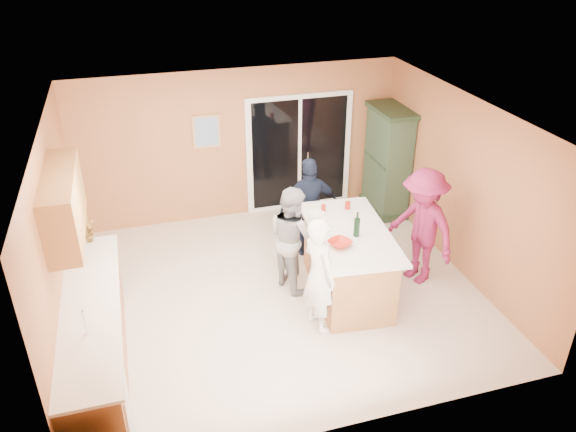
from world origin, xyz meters
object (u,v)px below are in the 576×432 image
object	(u,v)px
kitchen_island	(348,265)
woman_white	(319,275)
woman_magenta	(422,227)
green_hutch	(387,162)
woman_navy	(310,207)
woman_grey	(292,238)

from	to	relation	value
kitchen_island	woman_white	world-z (taller)	woman_white
kitchen_island	woman_magenta	distance (m)	1.19
green_hutch	woman_navy	world-z (taller)	green_hutch
woman_grey	woman_navy	bearing A→B (deg)	-53.25
kitchen_island	woman_navy	xyz separation A→B (m)	(-0.17, 1.19, 0.33)
woman_white	kitchen_island	bearing A→B (deg)	-62.70
green_hutch	woman_grey	distance (m)	2.88
woman_grey	green_hutch	bearing A→B (deg)	-71.45
woman_navy	woman_magenta	xyz separation A→B (m)	(1.29, -1.14, 0.07)
kitchen_island	woman_navy	distance (m)	1.24
kitchen_island	green_hutch	bearing A→B (deg)	59.89
kitchen_island	woman_white	size ratio (longest dim) A/B	1.27
woman_white	woman_magenta	distance (m)	1.85
kitchen_island	woman_grey	xyz separation A→B (m)	(-0.68, 0.43, 0.30)
woman_magenta	green_hutch	bearing A→B (deg)	148.26
woman_navy	kitchen_island	bearing A→B (deg)	99.21
kitchen_island	green_hutch	distance (m)	2.74
woman_white	woman_magenta	size ratio (longest dim) A/B	0.91
woman_white	woman_magenta	bearing A→B (deg)	-85.41
woman_magenta	woman_grey	bearing A→B (deg)	-121.20
woman_grey	woman_navy	distance (m)	0.92
woman_navy	woman_grey	bearing A→B (deg)	57.22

